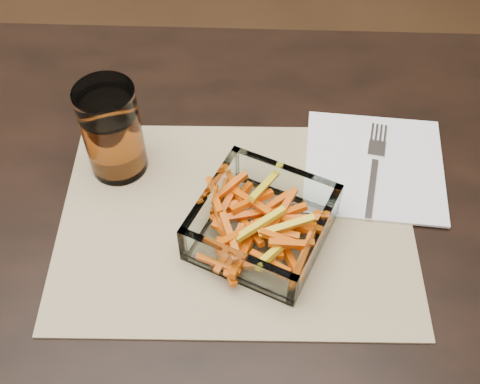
% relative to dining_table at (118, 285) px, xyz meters
% --- Properties ---
extents(dining_table, '(1.60, 0.90, 0.75)m').
position_rel_dining_table_xyz_m(dining_table, '(0.00, 0.00, 0.00)').
color(dining_table, black).
rests_on(dining_table, ground).
extents(placemat, '(0.46, 0.34, 0.00)m').
position_rel_dining_table_xyz_m(placemat, '(0.16, 0.05, 0.09)').
color(placemat, tan).
rests_on(placemat, dining_table).
extents(glass_bowl, '(0.20, 0.20, 0.06)m').
position_rel_dining_table_xyz_m(glass_bowl, '(0.19, 0.03, 0.11)').
color(glass_bowl, white).
rests_on(glass_bowl, placemat).
extents(tumbler, '(0.08, 0.08, 0.14)m').
position_rel_dining_table_xyz_m(tumbler, '(-0.00, 0.14, 0.15)').
color(tumbler, white).
rests_on(tumbler, placemat).
extents(napkin, '(0.20, 0.20, 0.00)m').
position_rel_dining_table_xyz_m(napkin, '(0.34, 0.15, 0.09)').
color(napkin, white).
rests_on(napkin, placemat).
extents(fork, '(0.05, 0.17, 0.00)m').
position_rel_dining_table_xyz_m(fork, '(0.34, 0.14, 0.10)').
color(fork, silver).
rests_on(fork, napkin).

